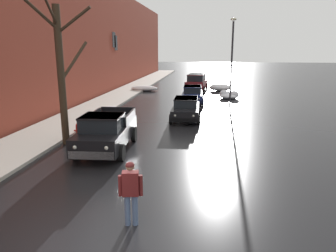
% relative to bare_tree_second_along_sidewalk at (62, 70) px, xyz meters
% --- Properties ---
extents(ground_plane, '(200.00, 200.00, 0.00)m').
position_rel_bare_tree_second_along_sidewalk_xyz_m(ground_plane, '(3.92, -7.96, -3.55)').
color(ground_plane, black).
extents(left_sidewalk_slab, '(3.15, 80.00, 0.14)m').
position_rel_bare_tree_second_along_sidewalk_xyz_m(left_sidewalk_slab, '(-1.90, 10.04, -3.48)').
color(left_sidewalk_slab, '#A8A399').
rests_on(left_sidewalk_slab, ground).
extents(brick_townhouse_facade, '(0.63, 80.00, 10.81)m').
position_rel_bare_tree_second_along_sidewalk_xyz_m(brick_townhouse_facade, '(-3.97, 10.04, 1.85)').
color(brick_townhouse_facade, brown).
rests_on(brick_townhouse_facade, ground).
extents(snow_bank_near_corner_left, '(1.68, 1.09, 0.59)m').
position_rel_bare_tree_second_along_sidewalk_xyz_m(snow_bank_near_corner_left, '(0.03, 7.08, -3.27)').
color(snow_bank_near_corner_left, white).
rests_on(snow_bank_near_corner_left, ground).
extents(snow_bank_along_left_kerb, '(1.75, 1.46, 0.74)m').
position_rel_bare_tree_second_along_sidewalk_xyz_m(snow_bank_along_left_kerb, '(8.53, 15.56, -3.26)').
color(snow_bank_along_left_kerb, white).
rests_on(snow_bank_along_left_kerb, ground).
extents(snow_bank_mid_block_left, '(2.89, 1.28, 0.56)m').
position_rel_bare_tree_second_along_sidewalk_xyz_m(snow_bank_mid_block_left, '(-0.22, 19.75, -3.28)').
color(snow_bank_mid_block_left, white).
rests_on(snow_bank_mid_block_left, ground).
extents(snow_bank_near_corner_right, '(2.38, 1.49, 0.77)m').
position_rel_bare_tree_second_along_sidewalk_xyz_m(snow_bank_near_corner_right, '(7.88, 20.73, -3.18)').
color(snow_bank_near_corner_right, white).
rests_on(snow_bank_near_corner_right, ground).
extents(bare_tree_second_along_sidewalk, '(2.33, 3.65, 6.80)m').
position_rel_bare_tree_second_along_sidewalk_xyz_m(bare_tree_second_along_sidewalk, '(0.00, 0.00, 0.00)').
color(bare_tree_second_along_sidewalk, '#382B1E').
rests_on(bare_tree_second_along_sidewalk, ground).
extents(pickup_truck_black_approaching_near_lane, '(2.36, 5.00, 1.76)m').
position_rel_bare_tree_second_along_sidewalk_xyz_m(pickup_truck_black_approaching_near_lane, '(2.26, -0.75, -2.67)').
color(pickup_truck_black_approaching_near_lane, black).
rests_on(pickup_truck_black_approaching_near_lane, ground).
extents(sedan_black_parked_kerbside_close, '(1.99, 4.01, 1.42)m').
position_rel_bare_tree_second_along_sidewalk_xyz_m(sedan_black_parked_kerbside_close, '(5.32, 6.15, -2.80)').
color(sedan_black_parked_kerbside_close, black).
rests_on(sedan_black_parked_kerbside_close, ground).
extents(sedan_darkblue_parked_kerbside_mid, '(2.04, 4.20, 1.42)m').
position_rel_bare_tree_second_along_sidewalk_xyz_m(sedan_darkblue_parked_kerbside_mid, '(5.35, 12.72, -2.80)').
color(sedan_darkblue_parked_kerbside_mid, navy).
rests_on(sedan_darkblue_parked_kerbside_mid, ground).
extents(suv_maroon_parked_far_down_block, '(2.43, 4.51, 1.82)m').
position_rel_bare_tree_second_along_sidewalk_xyz_m(suv_maroon_parked_far_down_block, '(5.35, 20.56, -2.57)').
color(suv_maroon_parked_far_down_block, maroon).
rests_on(suv_maroon_parked_far_down_block, ground).
extents(pedestrian_with_coffee, '(0.64, 0.42, 1.76)m').
position_rel_bare_tree_second_along_sidewalk_xyz_m(pedestrian_with_coffee, '(4.91, -6.78, -2.52)').
color(pedestrian_with_coffee, slate).
rests_on(pedestrian_with_coffee, ground).
extents(fire_hydrant, '(0.42, 0.22, 0.71)m').
position_rel_bare_tree_second_along_sidewalk_xyz_m(fire_hydrant, '(-0.00, 1.36, -3.20)').
color(fire_hydrant, '#B21E19').
rests_on(fire_hydrant, ground).
extents(street_lamp_post, '(0.44, 0.24, 6.69)m').
position_rel_bare_tree_second_along_sidewalk_xyz_m(street_lamp_post, '(8.38, 10.77, 0.15)').
color(street_lamp_post, '#28282D').
rests_on(street_lamp_post, ground).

